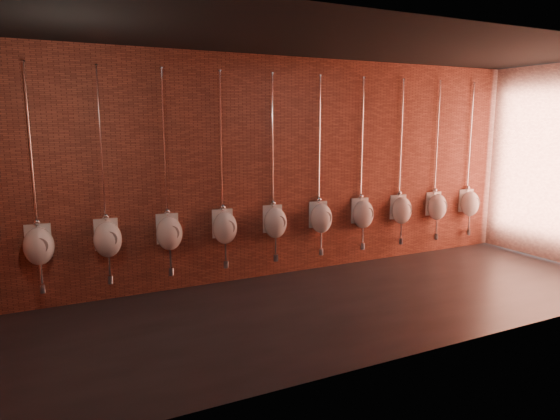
{
  "coord_description": "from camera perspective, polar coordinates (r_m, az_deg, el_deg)",
  "views": [
    {
      "loc": [
        -3.37,
        -5.05,
        2.28
      ],
      "look_at": [
        -0.42,
        0.9,
        1.1
      ],
      "focal_mm": 32.0,
      "sensor_mm": 36.0,
      "label": 1
    }
  ],
  "objects": [
    {
      "name": "urinal_9",
      "position": [
        9.62,
        20.85,
        0.81
      ],
      "size": [
        0.39,
        0.35,
        2.71
      ],
      "color": "white",
      "rests_on": "ground"
    },
    {
      "name": "urinal_2",
      "position": [
        6.76,
        -12.55,
        -2.44
      ],
      "size": [
        0.39,
        0.35,
        2.71
      ],
      "color": "white",
      "rests_on": "ground"
    },
    {
      "name": "room_shell",
      "position": [
        6.08,
        7.45,
        7.47
      ],
      "size": [
        8.54,
        3.04,
        3.22
      ],
      "color": "black",
      "rests_on": "ground"
    },
    {
      "name": "urinal_4",
      "position": [
        7.28,
        -0.56,
        -1.31
      ],
      "size": [
        0.39,
        0.35,
        2.71
      ],
      "color": "white",
      "rests_on": "ground"
    },
    {
      "name": "urinal_5",
      "position": [
        7.65,
        4.71,
        -0.8
      ],
      "size": [
        0.39,
        0.35,
        2.71
      ],
      "color": "white",
      "rests_on": "ground"
    },
    {
      "name": "urinal_1",
      "position": [
        6.63,
        -19.11,
        -3.01
      ],
      "size": [
        0.39,
        0.35,
        2.71
      ],
      "color": "white",
      "rests_on": "ground"
    },
    {
      "name": "urinal_7",
      "position": [
        8.55,
        13.71,
        0.1
      ],
      "size": [
        0.39,
        0.35,
        2.71
      ],
      "color": "white",
      "rests_on": "ground"
    },
    {
      "name": "ground",
      "position": [
        6.48,
        7.04,
        -10.59
      ],
      "size": [
        8.5,
        8.5,
        0.0
      ],
      "primitive_type": "plane",
      "color": "black",
      "rests_on": "ground"
    },
    {
      "name": "urinal_3",
      "position": [
        6.98,
        -6.33,
        -1.87
      ],
      "size": [
        0.39,
        0.35,
        2.71
      ],
      "color": "white",
      "rests_on": "ground"
    },
    {
      "name": "urinal_0",
      "position": [
        6.58,
        -25.86,
        -3.56
      ],
      "size": [
        0.39,
        0.35,
        2.71
      ],
      "color": "white",
      "rests_on": "ground"
    },
    {
      "name": "urinal_6",
      "position": [
        8.07,
        9.46,
        -0.33
      ],
      "size": [
        0.39,
        0.35,
        2.71
      ],
      "color": "white",
      "rests_on": "ground"
    },
    {
      "name": "urinal_8",
      "position": [
        9.06,
        17.49,
        0.48
      ],
      "size": [
        0.39,
        0.35,
        2.71
      ],
      "color": "white",
      "rests_on": "ground"
    }
  ]
}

